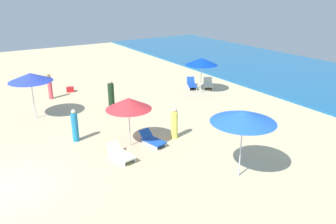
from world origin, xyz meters
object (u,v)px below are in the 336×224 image
object	(u,v)px
lounge_chair_4_1	(152,140)
beachgoer_2	(111,94)
umbrella_0	(243,116)
lounge_chair_4_0	(120,154)
beachgoer_0	(75,126)
lounge_chair_2_0	(192,84)
cooler_box_0	(70,89)
umbrella_2	(202,62)
umbrella_4	(129,104)
beachgoer_3	(174,124)
umbrella_1	(30,77)
lounge_chair_2_1	(208,84)
beachgoer_4	(50,87)

from	to	relation	value
lounge_chair_4_1	beachgoer_2	xyz separation A→B (m)	(-5.99, 0.51, 0.57)
umbrella_0	lounge_chair_4_0	bearing A→B (deg)	-138.06
beachgoer_0	lounge_chair_4_0	bearing A→B (deg)	-101.03
lounge_chair_2_0	cooler_box_0	world-z (taller)	lounge_chair_2_0
umbrella_0	umbrella_2	xyz separation A→B (m)	(-9.67, 5.46, -0.31)
umbrella_4	beachgoer_0	bearing A→B (deg)	-133.11
umbrella_2	umbrella_4	distance (m)	9.35
umbrella_0	beachgoer_3	size ratio (longest dim) A/B	1.75
umbrella_4	lounge_chair_4_0	xyz separation A→B (m)	(0.94, -0.92, -1.84)
umbrella_1	lounge_chair_2_1	size ratio (longest dim) A/B	1.83
umbrella_0	beachgoer_4	world-z (taller)	umbrella_0
umbrella_2	lounge_chair_4_0	distance (m)	10.80
beachgoer_0	beachgoer_2	bearing A→B (deg)	15.55
umbrella_1	cooler_box_0	size ratio (longest dim) A/B	5.19
lounge_chair_2_0	beachgoer_3	world-z (taller)	beachgoer_3
umbrella_2	beachgoer_0	xyz separation A→B (m)	(3.16, -9.86, -1.43)
beachgoer_0	lounge_chair_2_1	bearing A→B (deg)	-12.57
umbrella_1	cooler_box_0	xyz separation A→B (m)	(-4.02, 3.16, -2.20)
lounge_chair_4_0	beachgoer_2	xyz separation A→B (m)	(-6.49, 2.35, 0.56)
beachgoer_0	beachgoer_2	distance (m)	5.04
beachgoer_0	beachgoer_3	bearing A→B (deg)	-59.45
beachgoer_3	cooler_box_0	size ratio (longest dim) A/B	3.11
umbrella_2	lounge_chair_4_0	xyz separation A→B (m)	(5.95, -8.80, -1.95)
umbrella_1	lounge_chair_4_0	xyz separation A→B (m)	(6.90, 2.05, -2.14)
lounge_chair_2_1	beachgoer_4	world-z (taller)	beachgoer_4
umbrella_4	beachgoer_4	xyz separation A→B (m)	(-9.12, -1.35, -1.27)
umbrella_0	beachgoer_3	distance (m)	4.67
lounge_chair_4_1	cooler_box_0	bearing A→B (deg)	80.98
beachgoer_2	lounge_chair_2_1	bearing A→B (deg)	125.34
umbrella_0	beachgoer_3	world-z (taller)	umbrella_0
lounge_chair_2_0	beachgoer_4	distance (m)	9.79
cooler_box_0	beachgoer_3	bearing A→B (deg)	-60.78
beachgoer_2	cooler_box_0	xyz separation A→B (m)	(-4.43, -1.25, -0.62)
lounge_chair_2_0	lounge_chair_2_1	bearing A→B (deg)	1.44
lounge_chair_2_0	lounge_chair_4_1	size ratio (longest dim) A/B	1.13
lounge_chair_2_0	beachgoer_4	xyz separation A→B (m)	(-2.87, -9.35, 0.54)
lounge_chair_2_1	lounge_chair_4_1	xyz separation A→B (m)	(6.15, -8.17, -0.01)
lounge_chair_2_1	beachgoer_2	distance (m)	7.68
umbrella_4	lounge_chair_4_1	bearing A→B (deg)	64.94
lounge_chair_4_0	beachgoer_3	size ratio (longest dim) A/B	0.98
umbrella_0	beachgoer_0	world-z (taller)	umbrella_0
beachgoer_3	lounge_chair_4_1	bearing A→B (deg)	-123.14
umbrella_1	beachgoer_3	world-z (taller)	umbrella_1
lounge_chair_2_0	cooler_box_0	size ratio (longest dim) A/B	3.19
umbrella_0	beachgoer_2	world-z (taller)	umbrella_0
umbrella_0	beachgoer_4	size ratio (longest dim) A/B	1.63
umbrella_0	cooler_box_0	xyz separation A→B (m)	(-14.65, -2.25, -2.32)
beachgoer_0	beachgoer_4	size ratio (longest dim) A/B	0.96
lounge_chair_2_1	lounge_chair_4_0	world-z (taller)	lounge_chair_2_1
lounge_chair_4_0	cooler_box_0	size ratio (longest dim) A/B	3.05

